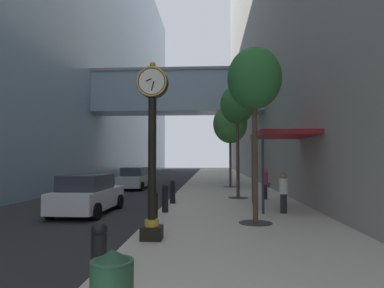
{
  "coord_description": "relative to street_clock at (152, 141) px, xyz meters",
  "views": [
    {
      "loc": [
        2.2,
        -2.04,
        2.28
      ],
      "look_at": [
        0.98,
        19.5,
        3.23
      ],
      "focal_mm": 31.28,
      "sensor_mm": 36.0,
      "label": 1
    }
  ],
  "objects": [
    {
      "name": "bollard_third",
      "position": [
        -0.26,
        1.87,
        -2.04
      ],
      "size": [
        0.27,
        0.27,
        1.12
      ],
      "color": "black",
      "rests_on": "sidewalk_right"
    },
    {
      "name": "building_block_left",
      "position": [
        -12.83,
        23.13,
        12.51
      ],
      "size": [
        23.64,
        80.0,
        30.66
      ],
      "color": "#758EA8",
      "rests_on": "ground"
    },
    {
      "name": "car_silver_near",
      "position": [
        -4.14,
        16.09,
        -1.97
      ],
      "size": [
        2.04,
        4.43,
        1.64
      ],
      "color": "#B7BABF",
      "rests_on": "ground"
    },
    {
      "name": "ground_plane",
      "position": [
        -0.63,
        20.16,
        -2.77
      ],
      "size": [
        110.0,
        110.0,
        0.0
      ],
      "primitive_type": "plane",
      "color": "#262628",
      "rests_on": "ground"
    },
    {
      "name": "street_tree_mid_near",
      "position": [
        3.05,
        9.57,
        2.46
      ],
      "size": [
        1.9,
        1.9,
        6.24
      ],
      "color": "#333335",
      "rests_on": "sidewalk_right"
    },
    {
      "name": "street_tree_near",
      "position": [
        3.05,
        2.42,
        2.17
      ],
      "size": [
        1.82,
        1.82,
        5.91
      ],
      "color": "#333335",
      "rests_on": "sidewalk_right"
    },
    {
      "name": "bollard_nearest",
      "position": [
        -0.26,
        -3.43,
        -2.04
      ],
      "size": [
        0.27,
        0.27,
        1.12
      ],
      "color": "black",
      "rests_on": "sidewalk_right"
    },
    {
      "name": "street_clock",
      "position": [
        0.0,
        0.0,
        0.0
      ],
      "size": [
        0.84,
        0.55,
        4.78
      ],
      "color": "black",
      "rests_on": "sidewalk_right"
    },
    {
      "name": "storefront_awning",
      "position": [
        4.68,
        5.91,
        0.52
      ],
      "size": [
        2.4,
        3.6,
        3.3
      ],
      "color": "maroon",
      "rests_on": "sidewalk_right"
    },
    {
      "name": "sidewalk_right",
      "position": [
        2.65,
        23.16,
        -2.7
      ],
      "size": [
        6.55,
        80.0,
        0.14
      ],
      "primitive_type": "cube",
      "color": "beige",
      "rests_on": "ground"
    },
    {
      "name": "pedestrian_walking",
      "position": [
        4.43,
        9.06,
        -1.76
      ],
      "size": [
        0.46,
        0.35,
        1.66
      ],
      "color": "#23232D",
      "rests_on": "sidewalk_right"
    },
    {
      "name": "car_white_mid",
      "position": [
        -3.55,
        4.82,
        -1.98
      ],
      "size": [
        2.1,
        4.26,
        1.63
      ],
      "color": "silver",
      "rests_on": "ground"
    },
    {
      "name": "bollard_fifth",
      "position": [
        -0.26,
        7.17,
        -2.04
      ],
      "size": [
        0.27,
        0.27,
        1.12
      ],
      "color": "black",
      "rests_on": "sidewalk_right"
    },
    {
      "name": "bollard_fourth",
      "position": [
        -0.26,
        4.52,
        -2.04
      ],
      "size": [
        0.27,
        0.27,
        1.12
      ],
      "color": "black",
      "rests_on": "sidewalk_right"
    },
    {
      "name": "street_tree_mid_far",
      "position": [
        3.05,
        16.71,
        2.17
      ],
      "size": [
        2.6,
        2.6,
        6.31
      ],
      "color": "#333335",
      "rests_on": "sidewalk_right"
    },
    {
      "name": "pedestrian_by_clock",
      "position": [
        4.43,
        4.55,
        -1.79
      ],
      "size": [
        0.46,
        0.46,
        1.59
      ],
      "color": "#23232D",
      "rests_on": "sidewalk_right"
    }
  ]
}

